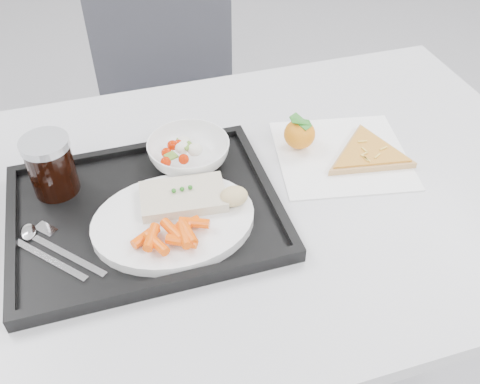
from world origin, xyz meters
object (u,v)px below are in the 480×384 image
(table, at_px, (248,216))
(tangerine, at_px, (300,134))
(chair, at_px, (173,95))
(salad_bowl, at_px, (189,152))
(dinner_plate, at_px, (174,221))
(cola_glass, at_px, (51,165))
(pizza_slice, at_px, (368,154))
(tray, at_px, (146,213))

(table, xyz_separation_m, tangerine, (0.13, 0.09, 0.10))
(table, distance_m, chair, 0.71)
(table, xyz_separation_m, salad_bowl, (-0.09, 0.09, 0.11))
(table, xyz_separation_m, dinner_plate, (-0.15, -0.06, 0.09))
(salad_bowl, relative_size, cola_glass, 1.41)
(chair, distance_m, salad_bowl, 0.66)
(cola_glass, xyz_separation_m, tangerine, (0.46, 0.00, -0.04))
(table, relative_size, cola_glass, 11.11)
(chair, distance_m, tangerine, 0.67)
(chair, xyz_separation_m, dinner_plate, (-0.13, -0.76, 0.24))
(table, distance_m, dinner_plate, 0.19)
(salad_bowl, distance_m, tangerine, 0.22)
(dinner_plate, bearing_deg, tangerine, 28.01)
(dinner_plate, distance_m, tangerine, 0.32)
(tangerine, relative_size, pizza_slice, 0.26)
(tray, bearing_deg, cola_glass, 144.60)
(cola_glass, height_order, tangerine, cola_glass)
(table, height_order, dinner_plate, dinner_plate)
(tangerine, bearing_deg, salad_bowl, 179.35)
(table, height_order, tray, tray)
(table, height_order, cola_glass, cola_glass)
(table, xyz_separation_m, chair, (-0.02, 0.69, -0.15))
(chair, height_order, dinner_plate, chair)
(chair, xyz_separation_m, salad_bowl, (-0.07, -0.60, 0.25))
(tangerine, bearing_deg, pizza_slice, -29.88)
(table, distance_m, tray, 0.21)
(cola_glass, bearing_deg, chair, 62.65)
(table, distance_m, tangerine, 0.19)
(salad_bowl, relative_size, tangerine, 2.26)
(chair, distance_m, pizza_slice, 0.76)
(table, relative_size, chair, 1.29)
(tray, xyz_separation_m, salad_bowl, (0.10, 0.10, 0.03))
(tangerine, bearing_deg, dinner_plate, -151.99)
(table, xyz_separation_m, tray, (-0.19, -0.01, 0.08))
(cola_glass, distance_m, tangerine, 0.46)
(dinner_plate, distance_m, cola_glass, 0.24)
(salad_bowl, bearing_deg, tray, -134.52)
(tray, relative_size, cola_glass, 4.17)
(dinner_plate, bearing_deg, tray, 129.63)
(table, bearing_deg, pizza_slice, 4.62)
(table, relative_size, tangerine, 17.87)
(dinner_plate, xyz_separation_m, pizza_slice, (0.40, 0.08, -0.01))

